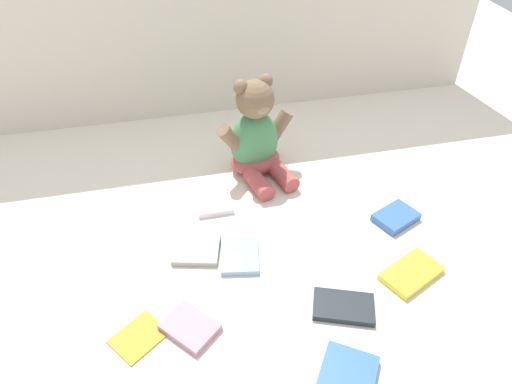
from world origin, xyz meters
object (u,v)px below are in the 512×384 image
object	(u,v)px
teddy_bear	(256,139)
book_case_5	(190,327)
book_case_7	(240,255)
book_case_1	(197,249)
book_case_8	(139,337)
book_case_0	(346,382)
book_case_4	(412,273)
book_case_6	(396,217)
book_case_3	(213,201)
book_case_2	(344,307)

from	to	relation	value
teddy_bear	book_case_5	bearing A→B (deg)	-131.48
book_case_7	book_case_1	bearing A→B (deg)	-13.60
book_case_7	book_case_8	distance (m)	0.29
book_case_0	book_case_4	size ratio (longest dim) A/B	0.99
book_case_6	book_case_0	bearing A→B (deg)	119.95
book_case_0	book_case_7	size ratio (longest dim) A/B	1.19
book_case_1	book_case_8	distance (m)	0.25
book_case_3	book_case_7	world-z (taller)	book_case_3
teddy_bear	book_case_5	size ratio (longest dim) A/B	2.72
book_case_3	book_case_7	size ratio (longest dim) A/B	1.00
book_case_4	book_case_1	bearing A→B (deg)	44.09
book_case_5	book_case_4	bearing A→B (deg)	142.65
book_case_1	book_case_2	distance (m)	0.36
book_case_0	book_case_2	world-z (taller)	book_case_0
book_case_2	book_case_8	size ratio (longest dim) A/B	1.27
book_case_2	book_case_5	xyz separation A→B (m)	(-0.32, 0.02, 0.00)
book_case_1	book_case_4	bearing A→B (deg)	-96.90
book_case_4	book_case_6	distance (m)	0.18
book_case_1	teddy_bear	bearing A→B (deg)	-21.76
book_case_4	book_case_6	bearing A→B (deg)	-39.04
book_case_3	book_case_5	size ratio (longest dim) A/B	1.09
book_case_6	book_case_1	bearing A→B (deg)	65.62
book_case_5	book_case_2	bearing A→B (deg)	135.38
teddy_bear	book_case_6	bearing A→B (deg)	-58.77
book_case_3	book_case_6	world-z (taller)	book_case_6
book_case_3	book_case_8	bearing A→B (deg)	60.86
teddy_bear	book_case_2	bearing A→B (deg)	-96.97
teddy_bear	book_case_1	xyz separation A→B (m)	(-0.21, -0.28, -0.10)
teddy_bear	book_case_3	size ratio (longest dim) A/B	2.50
book_case_3	book_case_0	bearing A→B (deg)	105.84
book_case_3	book_case_2	bearing A→B (deg)	118.30
book_case_2	book_case_4	world-z (taller)	same
book_case_4	book_case_5	xyz separation A→B (m)	(-0.50, -0.03, 0.00)
book_case_0	book_case_2	size ratio (longest dim) A/B	1.07
book_case_3	teddy_bear	bearing A→B (deg)	-140.37
book_case_1	book_case_8	world-z (taller)	book_case_1
book_case_1	book_case_7	size ratio (longest dim) A/B	0.93
teddy_bear	book_case_1	size ratio (longest dim) A/B	2.68
book_case_6	book_case_5	bearing A→B (deg)	86.99
book_case_6	book_case_7	world-z (taller)	book_case_6
book_case_3	book_case_8	xyz separation A→B (m)	(-0.20, -0.37, -0.00)
book_case_2	book_case_3	bearing A→B (deg)	49.17
book_case_4	book_case_3	bearing A→B (deg)	24.48
book_case_1	book_case_5	bearing A→B (deg)	-176.21
teddy_bear	book_case_7	world-z (taller)	teddy_bear
book_case_4	book_case_5	world-z (taller)	same
teddy_bear	book_case_4	distance (m)	0.53
book_case_4	book_case_8	size ratio (longest dim) A/B	1.37
book_case_1	book_case_7	world-z (taller)	same
book_case_0	book_case_8	size ratio (longest dim) A/B	1.36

